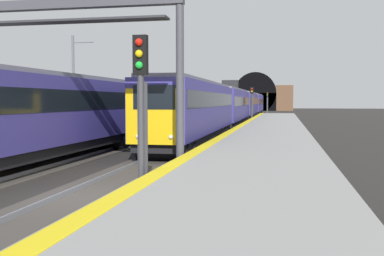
{
  "coord_description": "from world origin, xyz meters",
  "views": [
    {
      "loc": [
        -12.23,
        -5.61,
        2.88
      ],
      "look_at": [
        14.29,
        -0.26,
        1.25
      ],
      "focal_mm": 42.75,
      "sensor_mm": 36.0,
      "label": 1
    }
  ],
  "objects_px": {
    "train_main_approaching": "(239,105)",
    "railway_signal_mid": "(252,102)",
    "railway_signal_far": "(267,100)",
    "overhead_signal_gantry": "(63,42)",
    "train_adjacent_platform": "(163,106)",
    "catenary_mast_near": "(74,84)",
    "railway_signal_near": "(141,103)"
  },
  "relations": [
    {
      "from": "railway_signal_far",
      "to": "overhead_signal_gantry",
      "type": "bearing_deg",
      "value": -2.67
    },
    {
      "from": "railway_signal_near",
      "to": "railway_signal_mid",
      "type": "height_order",
      "value": "railway_signal_near"
    },
    {
      "from": "railway_signal_mid",
      "to": "railway_signal_far",
      "type": "xyz_separation_m",
      "value": [
        51.28,
        -0.0,
        0.31
      ]
    },
    {
      "from": "catenary_mast_near",
      "to": "railway_signal_far",
      "type": "bearing_deg",
      "value": -11.46
    },
    {
      "from": "train_adjacent_platform",
      "to": "railway_signal_mid",
      "type": "relative_size",
      "value": 13.46
    },
    {
      "from": "railway_signal_far",
      "to": "catenary_mast_near",
      "type": "xyz_separation_m",
      "value": [
        -69.27,
        14.04,
        1.36
      ]
    },
    {
      "from": "railway_signal_near",
      "to": "railway_signal_mid",
      "type": "bearing_deg",
      "value": -180.0
    },
    {
      "from": "railway_signal_near",
      "to": "overhead_signal_gantry",
      "type": "distance_m",
      "value": 6.18
    },
    {
      "from": "overhead_signal_gantry",
      "to": "catenary_mast_near",
      "type": "distance_m",
      "value": 23.24
    },
    {
      "from": "railway_signal_mid",
      "to": "catenary_mast_near",
      "type": "relative_size",
      "value": 0.53
    },
    {
      "from": "railway_signal_near",
      "to": "catenary_mast_near",
      "type": "xyz_separation_m",
      "value": [
        24.99,
        14.04,
        1.5
      ]
    },
    {
      "from": "railway_signal_mid",
      "to": "train_main_approaching",
      "type": "bearing_deg",
      "value": -152.34
    },
    {
      "from": "train_main_approaching",
      "to": "catenary_mast_near",
      "type": "bearing_deg",
      "value": -29.75
    },
    {
      "from": "train_adjacent_platform",
      "to": "train_main_approaching",
      "type": "bearing_deg",
      "value": -13.15
    },
    {
      "from": "train_adjacent_platform",
      "to": "railway_signal_far",
      "type": "xyz_separation_m",
      "value": [
        67.36,
        -6.59,
        0.59
      ]
    },
    {
      "from": "railway_signal_far",
      "to": "train_adjacent_platform",
      "type": "bearing_deg",
      "value": -5.59
    },
    {
      "from": "railway_signal_near",
      "to": "overhead_signal_gantry",
      "type": "height_order",
      "value": "overhead_signal_gantry"
    },
    {
      "from": "train_main_approaching",
      "to": "railway_signal_mid",
      "type": "height_order",
      "value": "train_main_approaching"
    },
    {
      "from": "railway_signal_mid",
      "to": "railway_signal_near",
      "type": "bearing_deg",
      "value": 0.0
    },
    {
      "from": "train_main_approaching",
      "to": "catenary_mast_near",
      "type": "xyz_separation_m",
      "value": [
        -21.52,
        12.19,
        1.98
      ]
    },
    {
      "from": "overhead_signal_gantry",
      "to": "train_main_approaching",
      "type": "bearing_deg",
      "value": -3.19
    },
    {
      "from": "railway_signal_near",
      "to": "railway_signal_mid",
      "type": "xyz_separation_m",
      "value": [
        42.98,
        0.0,
        -0.18
      ]
    },
    {
      "from": "train_main_approaching",
      "to": "overhead_signal_gantry",
      "type": "height_order",
      "value": "overhead_signal_gantry"
    },
    {
      "from": "railway_signal_mid",
      "to": "overhead_signal_gantry",
      "type": "bearing_deg",
      "value": -6.17
    },
    {
      "from": "railway_signal_far",
      "to": "overhead_signal_gantry",
      "type": "relative_size",
      "value": 0.54
    },
    {
      "from": "train_main_approaching",
      "to": "railway_signal_mid",
      "type": "bearing_deg",
      "value": 27.45
    },
    {
      "from": "train_adjacent_platform",
      "to": "railway_signal_far",
      "type": "height_order",
      "value": "train_adjacent_platform"
    },
    {
      "from": "railway_signal_mid",
      "to": "railway_signal_far",
      "type": "height_order",
      "value": "railway_signal_far"
    },
    {
      "from": "train_adjacent_platform",
      "to": "catenary_mast_near",
      "type": "distance_m",
      "value": 7.94
    },
    {
      "from": "railway_signal_far",
      "to": "catenary_mast_near",
      "type": "bearing_deg",
      "value": -11.46
    },
    {
      "from": "railway_signal_mid",
      "to": "overhead_signal_gantry",
      "type": "distance_m",
      "value": 39.34
    },
    {
      "from": "train_main_approaching",
      "to": "railway_signal_mid",
      "type": "relative_size",
      "value": 17.43
    }
  ]
}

